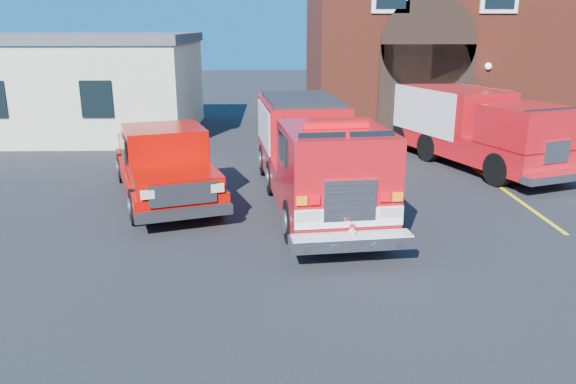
{
  "coord_description": "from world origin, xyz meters",
  "views": [
    {
      "loc": [
        -0.27,
        -12.52,
        4.66
      ],
      "look_at": [
        0.0,
        -1.2,
        1.3
      ],
      "focal_mm": 35.0,
      "sensor_mm": 36.0,
      "label": 1
    }
  ],
  "objects_px": {
    "fire_engine": "(313,153)",
    "secondary_truck": "(470,125)",
    "fire_station": "(476,35)",
    "pickup_truck": "(164,164)",
    "side_building": "(78,83)"
  },
  "relations": [
    {
      "from": "side_building",
      "to": "secondary_truck",
      "type": "height_order",
      "value": "side_building"
    },
    {
      "from": "fire_engine",
      "to": "secondary_truck",
      "type": "distance_m",
      "value": 7.18
    },
    {
      "from": "fire_engine",
      "to": "pickup_truck",
      "type": "xyz_separation_m",
      "value": [
        -4.12,
        0.56,
        -0.4
      ]
    },
    {
      "from": "fire_station",
      "to": "pickup_truck",
      "type": "bearing_deg",
      "value": -137.71
    },
    {
      "from": "side_building",
      "to": "fire_station",
      "type": "bearing_deg",
      "value": 3.14
    },
    {
      "from": "fire_station",
      "to": "secondary_truck",
      "type": "relative_size",
      "value": 1.86
    },
    {
      "from": "side_building",
      "to": "fire_engine",
      "type": "xyz_separation_m",
      "value": [
        9.76,
        -10.81,
        -0.83
      ]
    },
    {
      "from": "fire_station",
      "to": "side_building",
      "type": "relative_size",
      "value": 1.49
    },
    {
      "from": "fire_engine",
      "to": "secondary_truck",
      "type": "height_order",
      "value": "fire_engine"
    },
    {
      "from": "fire_engine",
      "to": "secondary_truck",
      "type": "bearing_deg",
      "value": 37.19
    },
    {
      "from": "fire_engine",
      "to": "secondary_truck",
      "type": "xyz_separation_m",
      "value": [
        5.72,
        4.34,
        0.01
      ]
    },
    {
      "from": "pickup_truck",
      "to": "side_building",
      "type": "bearing_deg",
      "value": 118.82
    },
    {
      "from": "side_building",
      "to": "pickup_truck",
      "type": "xyz_separation_m",
      "value": [
        5.64,
        -10.25,
        -1.23
      ]
    },
    {
      "from": "secondary_truck",
      "to": "side_building",
      "type": "bearing_deg",
      "value": 157.32
    },
    {
      "from": "side_building",
      "to": "pickup_truck",
      "type": "bearing_deg",
      "value": -61.18
    }
  ]
}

